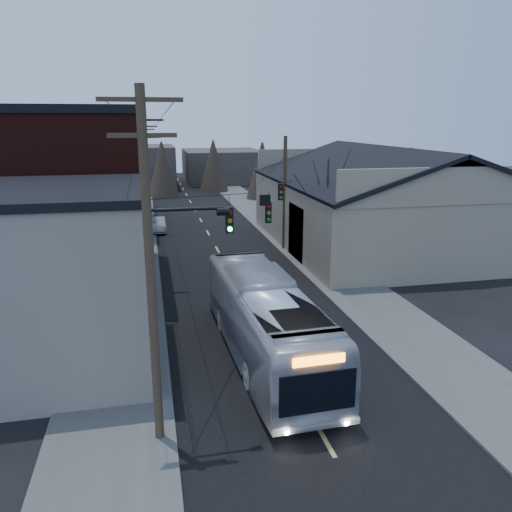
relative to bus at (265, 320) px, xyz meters
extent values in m
plane|color=black|center=(0.53, -7.75, -1.67)|extent=(160.00, 160.00, 0.00)
cube|color=black|center=(0.53, 22.25, -1.66)|extent=(9.00, 110.00, 0.02)
cube|color=#474744|center=(-5.97, 22.25, -1.61)|extent=(4.00, 110.00, 0.12)
cube|color=#474744|center=(7.03, 22.25, -1.61)|extent=(4.00, 110.00, 0.12)
cube|color=gray|center=(-8.47, 1.25, 1.83)|extent=(8.00, 8.00, 7.00)
cube|color=black|center=(-9.47, 12.25, 3.33)|extent=(10.00, 12.00, 10.00)
cube|color=#342F2A|center=(-8.97, 28.25, 1.83)|extent=(9.00, 14.00, 7.00)
cube|color=gray|center=(13.53, 17.25, 0.83)|extent=(16.00, 20.00, 5.00)
cube|color=black|center=(9.53, 17.25, 4.63)|extent=(8.16, 20.60, 2.86)
cube|color=black|center=(17.53, 17.25, 4.63)|extent=(8.16, 20.60, 2.86)
cube|color=#342F2A|center=(-5.47, 57.25, 1.33)|extent=(10.00, 12.00, 6.00)
cube|color=#342F2A|center=(7.53, 62.25, 0.83)|extent=(12.00, 14.00, 5.00)
cone|color=black|center=(7.03, 12.25, 1.93)|extent=(0.40, 0.40, 7.20)
cylinder|color=#382B1E|center=(-4.47, -4.75, 3.58)|extent=(0.28, 0.28, 10.50)
cube|color=#382B1E|center=(-4.47, -4.75, 8.43)|extent=(2.20, 0.12, 0.12)
cylinder|color=#382B1E|center=(-4.47, 10.25, 3.33)|extent=(0.28, 0.28, 10.00)
cube|color=#382B1E|center=(-4.47, 10.25, 7.93)|extent=(2.20, 0.12, 0.12)
cylinder|color=#382B1E|center=(-4.47, 25.25, 3.08)|extent=(0.28, 0.28, 9.50)
cube|color=#382B1E|center=(-4.47, 25.25, 7.43)|extent=(2.20, 0.12, 0.12)
cylinder|color=#382B1E|center=(-4.47, 40.25, 2.83)|extent=(0.28, 0.28, 9.00)
cube|color=#382B1E|center=(-4.47, 40.25, 6.93)|extent=(2.20, 0.12, 0.12)
cylinder|color=#382B1E|center=(5.53, 17.25, 2.58)|extent=(0.28, 0.28, 8.50)
cube|color=black|center=(-1.47, -0.25, 4.28)|extent=(0.28, 0.20, 1.00)
cube|color=black|center=(1.13, 4.25, 3.68)|extent=(0.28, 0.20, 1.00)
cube|color=black|center=(3.33, 10.25, 3.78)|extent=(0.28, 0.20, 1.00)
imported|color=#AEB1BA|center=(0.00, 0.00, 0.00)|extent=(3.26, 12.12, 3.35)
imported|color=#93979A|center=(-3.77, 25.80, -1.05)|extent=(1.40, 3.83, 1.25)
camera|label=1|loc=(-4.40, -18.52, 7.90)|focal=35.00mm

